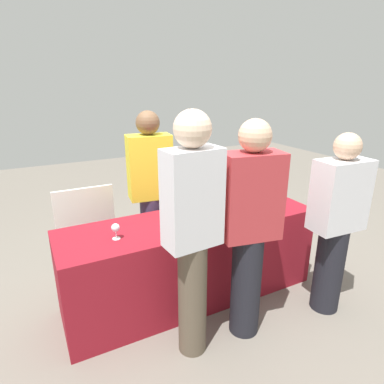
{
  "coord_description": "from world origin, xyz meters",
  "views": [
    {
      "loc": [
        -1.2,
        -2.33,
        1.91
      ],
      "look_at": [
        0.0,
        0.0,
        1.02
      ],
      "focal_mm": 30.78,
      "sensor_mm": 36.0,
      "label": 1
    }
  ],
  "objects_px": {
    "wine_bottle_1": "(207,198)",
    "guest_2": "(336,222)",
    "wine_bottle_2": "(235,193)",
    "menu_board": "(87,230)",
    "wine_bottle_3": "(243,192)",
    "guest_0": "(192,230)",
    "wine_bottle_0": "(179,207)",
    "guest_1": "(249,227)",
    "wine_glass_0": "(116,228)",
    "wine_glass_2": "(279,198)",
    "wine_glass_1": "(207,211)",
    "server_pouring": "(151,190)"
  },
  "relations": [
    {
      "from": "guest_1",
      "to": "wine_glass_0",
      "type": "bearing_deg",
      "value": 158.94
    },
    {
      "from": "menu_board",
      "to": "wine_bottle_3",
      "type": "bearing_deg",
      "value": -27.8
    },
    {
      "from": "wine_bottle_2",
      "to": "wine_glass_2",
      "type": "bearing_deg",
      "value": -40.69
    },
    {
      "from": "wine_bottle_1",
      "to": "wine_glass_2",
      "type": "relative_size",
      "value": 2.08
    },
    {
      "from": "wine_glass_0",
      "to": "menu_board",
      "type": "height_order",
      "value": "menu_board"
    },
    {
      "from": "guest_1",
      "to": "wine_glass_2",
      "type": "bearing_deg",
      "value": 44.63
    },
    {
      "from": "guest_2",
      "to": "wine_glass_2",
      "type": "bearing_deg",
      "value": 107.78
    },
    {
      "from": "wine_glass_1",
      "to": "guest_1",
      "type": "height_order",
      "value": "guest_1"
    },
    {
      "from": "wine_bottle_3",
      "to": "wine_bottle_2",
      "type": "bearing_deg",
      "value": -171.7
    },
    {
      "from": "wine_bottle_1",
      "to": "guest_2",
      "type": "height_order",
      "value": "guest_2"
    },
    {
      "from": "wine_bottle_0",
      "to": "wine_glass_1",
      "type": "bearing_deg",
      "value": -42.14
    },
    {
      "from": "wine_glass_1",
      "to": "menu_board",
      "type": "height_order",
      "value": "menu_board"
    },
    {
      "from": "menu_board",
      "to": "wine_bottle_1",
      "type": "bearing_deg",
      "value": -35.28
    },
    {
      "from": "guest_1",
      "to": "server_pouring",
      "type": "bearing_deg",
      "value": 116.57
    },
    {
      "from": "menu_board",
      "to": "guest_0",
      "type": "bearing_deg",
      "value": -71.82
    },
    {
      "from": "wine_glass_0",
      "to": "server_pouring",
      "type": "height_order",
      "value": "server_pouring"
    },
    {
      "from": "wine_glass_2",
      "to": "wine_glass_0",
      "type": "bearing_deg",
      "value": 176.81
    },
    {
      "from": "wine_bottle_2",
      "to": "menu_board",
      "type": "height_order",
      "value": "wine_bottle_2"
    },
    {
      "from": "wine_glass_0",
      "to": "wine_glass_2",
      "type": "relative_size",
      "value": 0.86
    },
    {
      "from": "wine_bottle_1",
      "to": "guest_1",
      "type": "height_order",
      "value": "guest_1"
    },
    {
      "from": "guest_0",
      "to": "server_pouring",
      "type": "bearing_deg",
      "value": 79.31
    },
    {
      "from": "wine_bottle_0",
      "to": "menu_board",
      "type": "bearing_deg",
      "value": 128.81
    },
    {
      "from": "wine_bottle_2",
      "to": "wine_bottle_3",
      "type": "relative_size",
      "value": 1.0
    },
    {
      "from": "guest_2",
      "to": "wine_bottle_2",
      "type": "bearing_deg",
      "value": 122.64
    },
    {
      "from": "guest_1",
      "to": "guest_2",
      "type": "relative_size",
      "value": 1.09
    },
    {
      "from": "server_pouring",
      "to": "wine_glass_2",
      "type": "bearing_deg",
      "value": 151.18
    },
    {
      "from": "wine_bottle_3",
      "to": "guest_2",
      "type": "xyz_separation_m",
      "value": [
        0.33,
        -0.82,
        -0.06
      ]
    },
    {
      "from": "wine_bottle_0",
      "to": "menu_board",
      "type": "relative_size",
      "value": 0.33
    },
    {
      "from": "guest_1",
      "to": "menu_board",
      "type": "height_order",
      "value": "guest_1"
    },
    {
      "from": "wine_bottle_0",
      "to": "guest_2",
      "type": "height_order",
      "value": "guest_2"
    },
    {
      "from": "wine_bottle_3",
      "to": "guest_2",
      "type": "relative_size",
      "value": 0.21
    },
    {
      "from": "wine_bottle_0",
      "to": "guest_1",
      "type": "xyz_separation_m",
      "value": [
        0.26,
        -0.66,
        0.03
      ]
    },
    {
      "from": "wine_bottle_2",
      "to": "wine_bottle_1",
      "type": "bearing_deg",
      "value": 170.66
    },
    {
      "from": "wine_glass_1",
      "to": "menu_board",
      "type": "distance_m",
      "value": 1.36
    },
    {
      "from": "wine_glass_2",
      "to": "menu_board",
      "type": "height_order",
      "value": "wine_glass_2"
    },
    {
      "from": "wine_bottle_2",
      "to": "guest_1",
      "type": "relative_size",
      "value": 0.19
    },
    {
      "from": "guest_0",
      "to": "wine_glass_2",
      "type": "bearing_deg",
      "value": 16.71
    },
    {
      "from": "wine_bottle_0",
      "to": "guest_2",
      "type": "distance_m",
      "value": 1.3
    },
    {
      "from": "guest_1",
      "to": "menu_board",
      "type": "bearing_deg",
      "value": 132.79
    },
    {
      "from": "server_pouring",
      "to": "guest_0",
      "type": "distance_m",
      "value": 1.16
    },
    {
      "from": "wine_bottle_3",
      "to": "guest_1",
      "type": "height_order",
      "value": "guest_1"
    },
    {
      "from": "wine_bottle_2",
      "to": "guest_1",
      "type": "height_order",
      "value": "guest_1"
    },
    {
      "from": "wine_bottle_0",
      "to": "guest_1",
      "type": "distance_m",
      "value": 0.71
    },
    {
      "from": "wine_bottle_2",
      "to": "wine_glass_1",
      "type": "distance_m",
      "value": 0.48
    },
    {
      "from": "wine_bottle_1",
      "to": "wine_bottle_3",
      "type": "bearing_deg",
      "value": -4.26
    },
    {
      "from": "wine_bottle_3",
      "to": "guest_0",
      "type": "height_order",
      "value": "guest_0"
    },
    {
      "from": "wine_bottle_3",
      "to": "guest_2",
      "type": "bearing_deg",
      "value": -68.17
    },
    {
      "from": "wine_bottle_2",
      "to": "wine_glass_1",
      "type": "relative_size",
      "value": 2.34
    },
    {
      "from": "wine_glass_0",
      "to": "server_pouring",
      "type": "xyz_separation_m",
      "value": [
        0.52,
        0.63,
        0.04
      ]
    },
    {
      "from": "wine_bottle_3",
      "to": "guest_0",
      "type": "bearing_deg",
      "value": -142.58
    }
  ]
}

